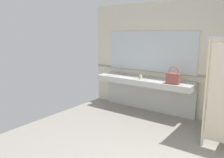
# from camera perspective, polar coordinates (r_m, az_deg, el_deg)

# --- Properties ---
(vanity_counter) EXTENTS (2.52, 0.59, 1.00)m
(vanity_counter) POSITION_cam_1_polar(r_m,az_deg,el_deg) (5.92, 8.23, -1.93)
(vanity_counter) COLOR silver
(vanity_counter) RESTS_ON ground_plane
(mirror_panel) EXTENTS (2.42, 0.02, 1.02)m
(mirror_panel) POSITION_cam_1_polar(r_m,az_deg,el_deg) (5.97, 9.44, 6.82)
(mirror_panel) COLOR silver
(mirror_panel) RESTS_ON wall_back
(handbag) EXTENTS (0.30, 0.14, 0.40)m
(handbag) POSITION_cam_1_polar(r_m,az_deg,el_deg) (5.30, 15.01, 0.23)
(handbag) COLOR #934C42
(handbag) RESTS_ON vanity_counter
(soap_dispenser) EXTENTS (0.07, 0.07, 0.19)m
(soap_dispenser) POSITION_cam_1_polar(r_m,az_deg,el_deg) (5.70, 13.73, 0.57)
(soap_dispenser) COLOR teal
(soap_dispenser) RESTS_ON vanity_counter
(paper_cup) EXTENTS (0.07, 0.07, 0.10)m
(paper_cup) POSITION_cam_1_polar(r_m,az_deg,el_deg) (5.73, 7.18, 0.53)
(paper_cup) COLOR beige
(paper_cup) RESTS_ON vanity_counter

